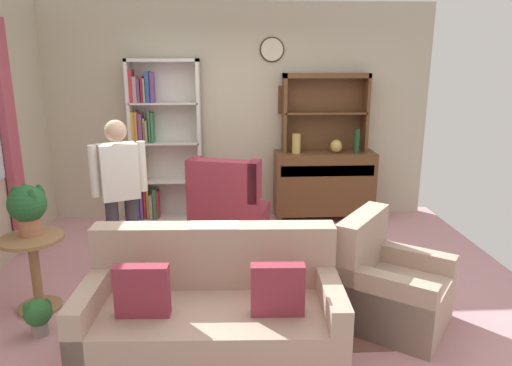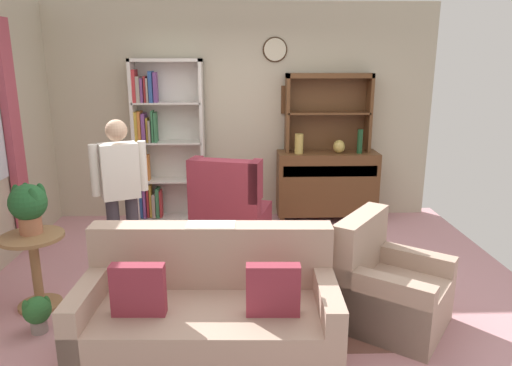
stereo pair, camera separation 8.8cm
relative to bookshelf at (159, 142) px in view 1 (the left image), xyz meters
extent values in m
cube|color=#C68C93|center=(1.06, -1.94, -1.06)|extent=(5.40, 4.60, 0.02)
cube|color=#BCB299|center=(1.06, 0.19, 0.35)|extent=(5.00, 0.06, 2.80)
cylinder|color=beige|center=(1.46, 0.14, 1.16)|extent=(0.28, 0.03, 0.28)
torus|color=#382314|center=(1.46, 0.14, 1.16)|extent=(0.31, 0.02, 0.31)
cube|color=brown|center=(1.69, 0.14, 0.52)|extent=(0.28, 0.03, 0.36)
cube|color=#B24756|center=(-1.38, -1.05, 0.30)|extent=(0.08, 0.24, 2.30)
cube|color=brown|center=(1.26, -2.24, -1.05)|extent=(2.25, 1.67, 0.01)
cube|color=silver|center=(-0.34, -0.01, 0.00)|extent=(0.04, 0.30, 2.10)
cube|color=silver|center=(0.52, -0.01, 0.00)|extent=(0.04, 0.30, 2.10)
cube|color=silver|center=(0.09, -0.01, 1.03)|extent=(0.90, 0.30, 0.04)
cube|color=silver|center=(0.09, -0.01, -1.03)|extent=(0.90, 0.30, 0.04)
cube|color=silver|center=(0.09, 0.13, 0.00)|extent=(0.90, 0.01, 2.10)
cube|color=silver|center=(0.09, -0.01, -0.51)|extent=(0.86, 0.30, 0.02)
cube|color=#284C8C|center=(-0.30, -0.03, -0.79)|extent=(0.03, 0.16, 0.43)
cube|color=#723F7F|center=(-0.26, -0.03, -0.79)|extent=(0.03, 0.20, 0.43)
cube|color=#B22D33|center=(-0.22, -0.03, -0.79)|extent=(0.03, 0.12, 0.42)
cube|color=gold|center=(-0.18, -0.03, -0.78)|extent=(0.03, 0.12, 0.44)
cube|color=gray|center=(-0.14, -0.03, -0.84)|extent=(0.04, 0.19, 0.32)
cube|color=#337247|center=(-0.09, -0.03, -0.81)|extent=(0.04, 0.18, 0.40)
cube|color=#B22D33|center=(-0.05, -0.03, -0.82)|extent=(0.02, 0.15, 0.36)
cube|color=silver|center=(0.09, -0.01, 0.00)|extent=(0.86, 0.30, 0.02)
cube|color=gold|center=(-0.30, -0.03, -0.33)|extent=(0.03, 0.23, 0.33)
cube|color=#337247|center=(-0.26, -0.03, -0.31)|extent=(0.04, 0.11, 0.38)
cube|color=gold|center=(-0.22, -0.03, -0.29)|extent=(0.02, 0.11, 0.42)
cube|color=#CC7233|center=(-0.19, -0.03, -0.33)|extent=(0.04, 0.12, 0.33)
cube|color=silver|center=(0.09, -0.01, 0.50)|extent=(0.86, 0.30, 0.02)
cube|color=gold|center=(-0.30, -0.03, 0.20)|extent=(0.04, 0.21, 0.39)
cube|color=#CC7233|center=(-0.26, -0.03, 0.20)|extent=(0.03, 0.23, 0.39)
cube|color=#723F7F|center=(-0.21, -0.03, 0.19)|extent=(0.04, 0.21, 0.37)
cube|color=gold|center=(-0.17, -0.03, 0.16)|extent=(0.03, 0.14, 0.31)
cube|color=gray|center=(-0.14, -0.03, 0.15)|extent=(0.02, 0.23, 0.28)
cube|color=#337247|center=(-0.10, -0.03, 0.21)|extent=(0.03, 0.16, 0.40)
cube|color=#337247|center=(-0.07, -0.03, 0.20)|extent=(0.03, 0.17, 0.38)
cube|color=#B22D33|center=(-0.30, -0.03, 0.71)|extent=(0.04, 0.20, 0.40)
cube|color=gray|center=(-0.25, -0.03, 0.67)|extent=(0.04, 0.20, 0.32)
cube|color=#723F7F|center=(-0.21, -0.03, 0.66)|extent=(0.03, 0.16, 0.30)
cube|color=#B22D33|center=(-0.17, -0.03, 0.67)|extent=(0.03, 0.13, 0.32)
cube|color=gray|center=(-0.13, -0.03, 0.66)|extent=(0.02, 0.24, 0.30)
cube|color=#284C8C|center=(-0.09, -0.03, 0.70)|extent=(0.04, 0.23, 0.38)
cube|color=#723F7F|center=(-0.04, -0.03, 0.70)|extent=(0.04, 0.14, 0.37)
cube|color=brown|center=(2.15, -0.08, -0.54)|extent=(1.30, 0.45, 0.82)
cube|color=brown|center=(1.55, -0.26, -1.00)|extent=(0.06, 0.06, 0.10)
cube|color=brown|center=(2.75, -0.26, -1.00)|extent=(0.06, 0.06, 0.10)
cube|color=brown|center=(1.55, 0.09, -1.00)|extent=(0.06, 0.06, 0.10)
cube|color=brown|center=(2.75, 0.09, -1.00)|extent=(0.06, 0.06, 0.10)
cube|color=#492C18|center=(2.15, -0.30, -0.34)|extent=(1.20, 0.01, 0.14)
cube|color=brown|center=(1.62, 0.00, 0.37)|extent=(0.04, 0.26, 1.00)
cube|color=brown|center=(2.68, 0.00, 0.37)|extent=(0.04, 0.26, 1.00)
cube|color=brown|center=(2.15, 0.00, 0.84)|extent=(1.10, 0.26, 0.06)
cube|color=brown|center=(2.15, 0.00, 0.37)|extent=(1.06, 0.26, 0.02)
cube|color=brown|center=(2.15, 0.12, 0.37)|extent=(1.10, 0.01, 1.00)
cylinder|color=tan|center=(1.76, -0.16, -0.01)|extent=(0.11, 0.11, 0.25)
ellipsoid|color=tan|center=(2.28, -0.15, -0.05)|extent=(0.15, 0.15, 0.17)
cylinder|color=#194223|center=(2.54, -0.17, 0.02)|extent=(0.07, 0.07, 0.31)
cube|color=tan|center=(0.77, -3.08, -0.84)|extent=(1.83, 0.92, 0.42)
cube|color=tan|center=(0.79, -2.76, -0.39)|extent=(1.81, 0.27, 0.48)
cube|color=tan|center=(-0.06, -3.05, -0.75)|extent=(0.17, 0.85, 0.60)
cube|color=tan|center=(1.60, -3.11, -0.75)|extent=(0.17, 0.85, 0.60)
cube|color=maroon|center=(0.32, -3.19, -0.45)|extent=(0.36, 0.11, 0.36)
cube|color=maroon|center=(1.22, -3.22, -0.45)|extent=(0.36, 0.11, 0.36)
cube|color=white|center=(0.79, -2.76, -0.15)|extent=(0.37, 0.19, 0.00)
cube|color=tan|center=(2.23, -2.69, -0.85)|extent=(1.07, 1.07, 0.40)
cube|color=tan|center=(1.98, -2.51, -0.41)|extent=(0.59, 0.71, 0.48)
cube|color=tan|center=(2.05, -2.93, -0.78)|extent=(0.71, 0.57, 0.55)
cube|color=tan|center=(2.41, -2.44, -0.78)|extent=(0.71, 0.57, 0.55)
cube|color=maroon|center=(0.91, -0.87, -0.84)|extent=(0.96, 0.98, 0.42)
cube|color=maroon|center=(0.83, -1.16, -0.32)|extent=(0.81, 0.40, 0.63)
cube|color=maroon|center=(1.17, -1.21, -0.22)|extent=(0.17, 0.30, 0.44)
cube|color=maroon|center=(0.52, -1.03, -0.22)|extent=(0.17, 0.30, 0.44)
cylinder|color=#997047|center=(-0.75, -2.30, -0.41)|extent=(0.52, 0.52, 0.03)
cylinder|color=#997047|center=(-0.75, -2.30, -0.74)|extent=(0.08, 0.08, 0.63)
cylinder|color=#997047|center=(-0.75, -2.30, -1.04)|extent=(0.36, 0.36, 0.03)
cylinder|color=#AD6B4C|center=(-0.77, -2.25, -0.32)|extent=(0.18, 0.18, 0.15)
sphere|color=#235B2D|center=(-0.77, -2.25, -0.12)|extent=(0.31, 0.31, 0.31)
ellipsoid|color=#235B2D|center=(-0.82, -2.15, -0.08)|extent=(0.09, 0.05, 0.22)
ellipsoid|color=#235B2D|center=(-0.69, -2.18, -0.08)|extent=(0.09, 0.05, 0.22)
ellipsoid|color=#235B2D|center=(-0.87, -2.21, -0.08)|extent=(0.09, 0.05, 0.22)
ellipsoid|color=#235B2D|center=(-0.69, -2.32, -0.08)|extent=(0.09, 0.05, 0.22)
cylinder|color=gray|center=(-0.59, -2.70, -1.00)|extent=(0.13, 0.13, 0.10)
sphere|color=#2D6B33|center=(-0.59, -2.70, -0.86)|extent=(0.21, 0.21, 0.21)
ellipsoid|color=#2D6B33|center=(-0.64, -2.76, -0.84)|extent=(0.06, 0.04, 0.15)
ellipsoid|color=#2D6B33|center=(-0.66, -2.73, -0.84)|extent=(0.06, 0.04, 0.15)
ellipsoid|color=#2D6B33|center=(-0.66, -2.73, -0.84)|extent=(0.06, 0.04, 0.15)
ellipsoid|color=#2D6B33|center=(-0.53, -2.66, -0.84)|extent=(0.06, 0.04, 0.15)
cylinder|color=#38333D|center=(-0.20, -1.78, -0.64)|extent=(0.16, 0.16, 0.82)
cylinder|color=#38333D|center=(-0.04, -1.71, -0.64)|extent=(0.16, 0.16, 0.82)
cube|color=silver|center=(-0.12, -1.75, 0.03)|extent=(0.39, 0.32, 0.52)
sphere|color=tan|center=(-0.12, -1.75, 0.41)|extent=(0.26, 0.26, 0.20)
cylinder|color=silver|center=(-0.32, -1.83, 0.05)|extent=(0.11, 0.11, 0.48)
cylinder|color=silver|center=(0.08, -1.66, 0.05)|extent=(0.11, 0.11, 0.48)
camera|label=1|loc=(0.92, -6.06, 1.03)|focal=33.01mm
camera|label=2|loc=(1.01, -6.06, 1.03)|focal=33.01mm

